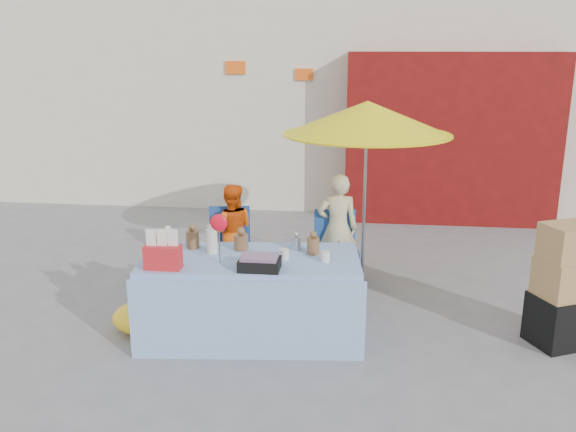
# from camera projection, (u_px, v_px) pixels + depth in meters

# --- Properties ---
(ground) EXTENTS (80.00, 80.00, 0.00)m
(ground) POSITION_uv_depth(u_px,v_px,m) (270.00, 331.00, 5.93)
(ground) COLOR slate
(ground) RESTS_ON ground
(backdrop) EXTENTS (14.00, 8.00, 7.80)m
(backdrop) POSITION_uv_depth(u_px,v_px,m) (349.00, 25.00, 12.23)
(backdrop) COLOR silver
(backdrop) RESTS_ON ground
(market_table) EXTENTS (2.14, 1.16, 1.25)m
(market_table) POSITION_uv_depth(u_px,v_px,m) (250.00, 296.00, 5.73)
(market_table) COLOR #92B0E9
(market_table) RESTS_ON ground
(chair_left) EXTENTS (0.55, 0.54, 0.85)m
(chair_left) POSITION_uv_depth(u_px,v_px,m) (230.00, 260.00, 7.16)
(chair_left) COLOR navy
(chair_left) RESTS_ON ground
(chair_right) EXTENTS (0.55, 0.54, 0.85)m
(chair_right) POSITION_uv_depth(u_px,v_px,m) (336.00, 264.00, 7.01)
(chair_right) COLOR navy
(chair_right) RESTS_ON ground
(vendor_orange) EXTENTS (0.61, 0.51, 1.13)m
(vendor_orange) POSITION_uv_depth(u_px,v_px,m) (232.00, 231.00, 7.20)
(vendor_orange) COLOR #EF560C
(vendor_orange) RESTS_ON ground
(vendor_beige) EXTENTS (0.51, 0.38, 1.29)m
(vendor_beige) POSITION_uv_depth(u_px,v_px,m) (337.00, 228.00, 7.04)
(vendor_beige) COLOR #CABE8F
(vendor_beige) RESTS_ON ground
(umbrella) EXTENTS (1.90, 1.90, 2.09)m
(umbrella) POSITION_uv_depth(u_px,v_px,m) (367.00, 119.00, 6.81)
(umbrella) COLOR gray
(umbrella) RESTS_ON ground
(box_stack) EXTENTS (0.65, 0.61, 1.16)m
(box_stack) POSITION_uv_depth(u_px,v_px,m) (565.00, 290.00, 5.54)
(box_stack) COLOR black
(box_stack) RESTS_ON ground
(tarp_bundle) EXTENTS (0.78, 0.69, 0.30)m
(tarp_bundle) POSITION_uv_depth(u_px,v_px,m) (147.00, 317.00, 5.87)
(tarp_bundle) COLOR yellow
(tarp_bundle) RESTS_ON ground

